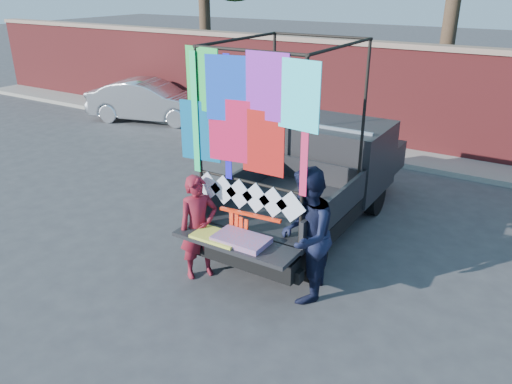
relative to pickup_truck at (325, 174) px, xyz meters
The scene contains 8 objects.
ground 2.62m from the pickup_truck, 99.87° to the right, with size 90.00×90.00×0.00m, color #38383A.
brick_wall 4.60m from the pickup_truck, 95.36° to the left, with size 30.00×0.45×2.61m.
curb 3.94m from the pickup_truck, 96.33° to the left, with size 30.00×1.20×0.12m, color gray.
pickup_truck is the anchor object (origin of this frame).
sedan 8.02m from the pickup_truck, 155.24° to the left, with size 1.30×3.73×1.23m, color silver.
woman 2.83m from the pickup_truck, 103.87° to the right, with size 0.56×0.37×1.54m, color maroon.
man 2.56m from the pickup_truck, 71.18° to the right, with size 0.89×0.70×1.84m, color black.
streamer_bundle 2.60m from the pickup_truck, 90.57° to the right, with size 0.91×0.12×0.63m.
Camera 1 is at (3.73, -5.17, 3.96)m, focal length 35.00 mm.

